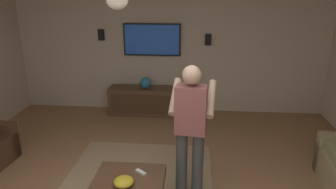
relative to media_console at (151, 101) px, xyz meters
name	(u,v)px	position (x,y,z in m)	size (l,w,h in m)	color
wall_back_tv	(170,44)	(0.33, -0.36, 1.12)	(0.10, 6.42, 2.79)	#BCA893
media_console	(151,101)	(0.00, 0.00, 0.00)	(0.45, 1.70, 0.55)	#513823
tv	(152,40)	(0.24, 0.00, 1.21)	(0.05, 1.14, 0.64)	black
person_standing	(191,123)	(-2.55, -0.83, 0.66)	(0.57, 0.58, 1.64)	#3F3F3F
bowl	(124,182)	(-3.10, -0.12, 0.17)	(0.22, 0.22, 0.10)	gold
remote_white	(141,172)	(-2.84, -0.27, 0.14)	(0.15, 0.04, 0.02)	white
vase_round	(145,83)	(-0.01, 0.11, 0.39)	(0.22, 0.22, 0.22)	teal
wall_speaker_left	(208,40)	(0.25, -1.11, 1.22)	(0.06, 0.12, 0.22)	black
wall_speaker_right	(101,35)	(0.25, 1.03, 1.29)	(0.06, 0.12, 0.22)	black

